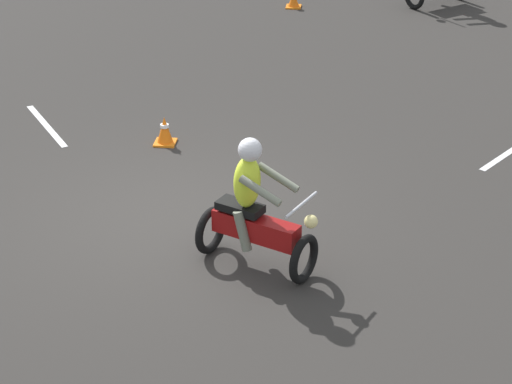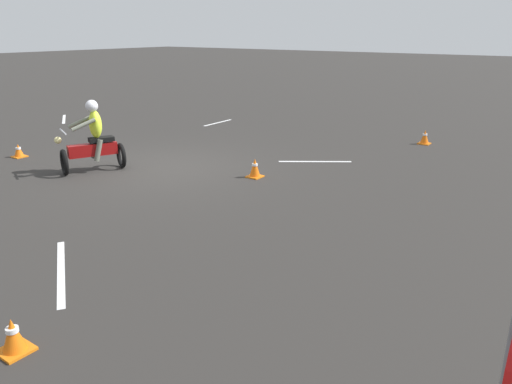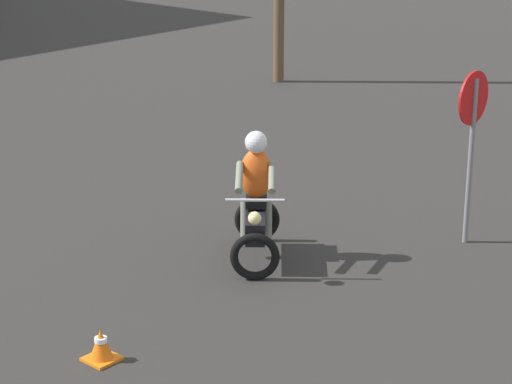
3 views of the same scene
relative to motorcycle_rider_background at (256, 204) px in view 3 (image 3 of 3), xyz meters
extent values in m
torus|color=black|center=(-0.52, -0.44, -0.43)|extent=(0.46, 0.52, 0.60)
torus|color=black|center=(0.47, 0.40, -0.43)|extent=(0.46, 0.52, 0.60)
cube|color=black|center=(-0.03, -0.02, -0.21)|extent=(1.00, 0.89, 0.28)
cube|color=black|center=(0.14, 0.12, 0.01)|extent=(0.60, 0.56, 0.10)
cylinder|color=silver|center=(-0.49, -0.41, 0.27)|extent=(0.48, 0.56, 0.04)
sphere|color=#F2E08C|center=(-0.59, -0.49, 0.09)|extent=(0.23, 0.23, 0.16)
ellipsoid|color=#EA5919|center=(0.07, 0.05, 0.37)|extent=(0.47, 0.49, 0.64)
cylinder|color=slate|center=(-0.29, 0.01, 0.42)|extent=(0.48, 0.42, 0.27)
cylinder|color=slate|center=(-0.04, -0.29, 0.42)|extent=(0.48, 0.42, 0.27)
cylinder|color=slate|center=(-0.04, 0.15, -0.21)|extent=(0.26, 0.25, 0.51)
cylinder|color=slate|center=(0.14, -0.07, -0.21)|extent=(0.26, 0.25, 0.51)
sphere|color=silver|center=(0.03, 0.03, 0.79)|extent=(0.39, 0.39, 0.28)
cylinder|color=slate|center=(2.26, -1.71, 0.37)|extent=(0.07, 0.07, 2.20)
cylinder|color=red|center=(2.26, -1.69, 1.22)|extent=(0.70, 0.03, 0.70)
cylinder|color=white|center=(2.26, -1.67, 1.22)|extent=(0.60, 0.01, 0.60)
cube|color=orange|center=(-3.07, -0.62, -0.71)|extent=(0.32, 0.32, 0.03)
cone|color=orange|center=(-3.07, -0.62, -0.54)|extent=(0.24, 0.24, 0.31)
cylinder|color=white|center=(-3.07, -0.62, -0.50)|extent=(0.13, 0.13, 0.05)
camera|label=1|loc=(-1.41, -21.37, 5.57)|focal=70.00mm
camera|label=2|loc=(4.36, -1.56, 2.47)|focal=35.00mm
camera|label=3|loc=(-8.83, -7.76, 4.10)|focal=70.00mm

